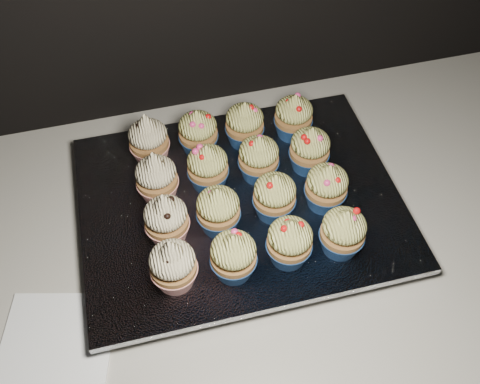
{
  "coord_description": "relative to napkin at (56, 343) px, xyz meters",
  "views": [
    {
      "loc": [
        0.02,
        1.25,
        1.57
      ],
      "look_at": [
        0.15,
        1.73,
        0.95
      ],
      "focal_mm": 40.0,
      "sensor_mm": 36.0,
      "label": 1
    }
  ],
  "objects": [
    {
      "name": "cupcake_6",
      "position": [
        0.33,
        0.11,
        0.07
      ],
      "size": [
        0.06,
        0.06,
        0.08
      ],
      "color": "navy",
      "rests_on": "foil_lining"
    },
    {
      "name": "cupcake_11",
      "position": [
        0.41,
        0.18,
        0.07
      ],
      "size": [
        0.06,
        0.06,
        0.08
      ],
      "color": "navy",
      "rests_on": "foil_lining"
    },
    {
      "name": "cupcake_8",
      "position": [
        0.17,
        0.19,
        0.07
      ],
      "size": [
        0.06,
        0.06,
        0.1
      ],
      "color": "red",
      "rests_on": "foil_lining"
    },
    {
      "name": "cupcake_7",
      "position": [
        0.41,
        0.11,
        0.07
      ],
      "size": [
        0.06,
        0.06,
        0.08
      ],
      "color": "navy",
      "rests_on": "foil_lining"
    },
    {
      "name": "cupcake_2",
      "position": [
        0.33,
        0.03,
        0.07
      ],
      "size": [
        0.06,
        0.06,
        0.08
      ],
      "color": "navy",
      "rests_on": "foil_lining"
    },
    {
      "name": "cabinet",
      "position": [
        0.14,
        0.12,
        -0.47
      ],
      "size": [
        2.4,
        0.6,
        0.86
      ],
      "primitive_type": "cube",
      "color": "black",
      "rests_on": "ground"
    },
    {
      "name": "cupcake_13",
      "position": [
        0.25,
        0.26,
        0.07
      ],
      "size": [
        0.06,
        0.06,
        0.08
      ],
      "color": "navy",
      "rests_on": "foil_lining"
    },
    {
      "name": "cupcake_1",
      "position": [
        0.25,
        0.03,
        0.07
      ],
      "size": [
        0.06,
        0.06,
        0.08
      ],
      "color": "navy",
      "rests_on": "foil_lining"
    },
    {
      "name": "napkin",
      "position": [
        0.0,
        0.0,
        0.0
      ],
      "size": [
        0.18,
        0.18,
        0.0
      ],
      "primitive_type": "cube",
      "rotation": [
        0.0,
        0.0,
        -0.25
      ],
      "color": "white",
      "rests_on": "worktop"
    },
    {
      "name": "cupcake_3",
      "position": [
        0.4,
        0.03,
        0.07
      ],
      "size": [
        0.06,
        0.06,
        0.08
      ],
      "color": "navy",
      "rests_on": "foil_lining"
    },
    {
      "name": "worktop",
      "position": [
        0.14,
        0.12,
        -0.02
      ],
      "size": [
        2.44,
        0.64,
        0.04
      ],
      "primitive_type": "cube",
      "color": "silver",
      "rests_on": "cabinet"
    },
    {
      "name": "cupcake_15",
      "position": [
        0.41,
        0.26,
        0.07
      ],
      "size": [
        0.06,
        0.06,
        0.08
      ],
      "color": "navy",
      "rests_on": "foil_lining"
    },
    {
      "name": "cupcake_0",
      "position": [
        0.17,
        0.03,
        0.07
      ],
      "size": [
        0.06,
        0.06,
        0.1
      ],
      "color": "red",
      "rests_on": "foil_lining"
    },
    {
      "name": "cupcake_5",
      "position": [
        0.25,
        0.11,
        0.07
      ],
      "size": [
        0.06,
        0.06,
        0.08
      ],
      "color": "navy",
      "rests_on": "foil_lining"
    },
    {
      "name": "cupcake_14",
      "position": [
        0.33,
        0.26,
        0.07
      ],
      "size": [
        0.06,
        0.06,
        0.08
      ],
      "color": "navy",
      "rests_on": "foil_lining"
    },
    {
      "name": "cupcake_12",
      "position": [
        0.17,
        0.27,
        0.07
      ],
      "size": [
        0.06,
        0.06,
        0.1
      ],
      "color": "red",
      "rests_on": "foil_lining"
    },
    {
      "name": "cupcake_10",
      "position": [
        0.33,
        0.19,
        0.07
      ],
      "size": [
        0.06,
        0.06,
        0.08
      ],
      "color": "navy",
      "rests_on": "foil_lining"
    },
    {
      "name": "baking_tray",
      "position": [
        0.29,
        0.15,
        0.01
      ],
      "size": [
        0.45,
        0.34,
        0.02
      ],
      "primitive_type": "cube",
      "rotation": [
        0.0,
        0.0,
        -0.01
      ],
      "color": "black",
      "rests_on": "worktop"
    },
    {
      "name": "cupcake_4",
      "position": [
        0.17,
        0.11,
        0.07
      ],
      "size": [
        0.06,
        0.06,
        0.1
      ],
      "color": "red",
      "rests_on": "foil_lining"
    },
    {
      "name": "cupcake_9",
      "position": [
        0.25,
        0.19,
        0.07
      ],
      "size": [
        0.06,
        0.06,
        0.08
      ],
      "color": "navy",
      "rests_on": "foil_lining"
    },
    {
      "name": "foil_lining",
      "position": [
        0.29,
        0.15,
        0.03
      ],
      "size": [
        0.48,
        0.38,
        0.01
      ],
      "primitive_type": "cube",
      "rotation": [
        0.0,
        0.0,
        -0.01
      ],
      "color": "silver",
      "rests_on": "baking_tray"
    }
  ]
}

